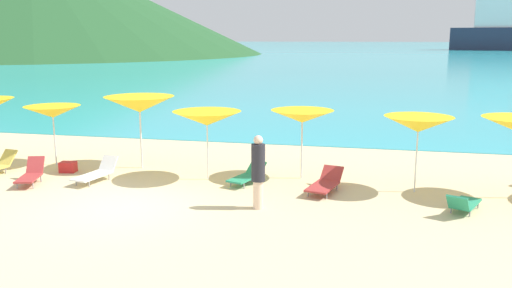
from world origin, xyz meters
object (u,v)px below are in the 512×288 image
(umbrella_5, at_px, (207,118))
(lounge_chair_8, at_px, (97,172))
(lounge_chair_4, at_px, (463,203))
(lounge_chair_10, at_px, (31,174))
(umbrella_7, at_px, (418,124))
(cooler_box, at_px, (68,167))
(lounge_chair_9, at_px, (325,183))
(beachgoer_0, at_px, (258,170))
(lounge_chair_2, at_px, (247,175))
(umbrella_3, at_px, (53,112))
(umbrella_4, at_px, (139,104))
(umbrella_6, at_px, (302,116))

(umbrella_5, bearing_deg, lounge_chair_8, -163.93)
(lounge_chair_4, bearing_deg, lounge_chair_10, 23.22)
(umbrella_7, height_order, cooler_box, umbrella_7)
(lounge_chair_8, distance_m, lounge_chair_9, 6.93)
(lounge_chair_8, xyz_separation_m, cooler_box, (-1.48, 0.82, -0.11))
(umbrella_5, xyz_separation_m, umbrella_7, (6.15, -0.02, 0.04))
(beachgoer_0, bearing_deg, umbrella_7, -31.52)
(cooler_box, bearing_deg, lounge_chair_2, -8.10)
(umbrella_7, xyz_separation_m, cooler_box, (-10.89, -0.09, -1.78))
(lounge_chair_2, relative_size, lounge_chair_8, 0.96)
(umbrella_3, relative_size, lounge_chair_10, 1.36)
(lounge_chair_10, bearing_deg, lounge_chair_8, 3.28)
(umbrella_4, height_order, umbrella_7, umbrella_4)
(lounge_chair_2, height_order, beachgoer_0, beachgoer_0)
(umbrella_4, bearing_deg, umbrella_7, -6.24)
(lounge_chair_8, height_order, cooler_box, lounge_chair_8)
(umbrella_7, xyz_separation_m, lounge_chair_2, (-4.86, -0.13, -1.70))
(umbrella_7, height_order, lounge_chair_9, umbrella_7)
(umbrella_4, height_order, lounge_chair_4, umbrella_4)
(umbrella_7, bearing_deg, lounge_chair_10, -171.92)
(beachgoer_0, bearing_deg, lounge_chair_9, -11.73)
(umbrella_4, height_order, umbrella_5, umbrella_4)
(lounge_chair_2, relative_size, lounge_chair_10, 1.08)
(umbrella_5, xyz_separation_m, cooler_box, (-4.74, -0.12, -1.74))
(lounge_chair_8, bearing_deg, umbrella_3, 156.98)
(umbrella_6, bearing_deg, beachgoer_0, -101.99)
(lounge_chair_10, bearing_deg, lounge_chair_2, -4.40)
(umbrella_3, distance_m, lounge_chair_8, 3.31)
(umbrella_5, height_order, cooler_box, umbrella_5)
(umbrella_6, bearing_deg, umbrella_3, -179.41)
(lounge_chair_8, bearing_deg, lounge_chair_2, 20.59)
(lounge_chair_10, bearing_deg, umbrella_5, 0.34)
(umbrella_5, distance_m, umbrella_6, 2.90)
(lounge_chair_4, relative_size, cooler_box, 3.11)
(umbrella_7, height_order, beachgoer_0, umbrella_7)
(lounge_chair_8, bearing_deg, umbrella_7, 16.32)
(umbrella_5, height_order, beachgoer_0, umbrella_5)
(lounge_chair_4, relative_size, lounge_chair_10, 1.04)
(lounge_chair_8, bearing_deg, lounge_chair_10, -148.56)
(lounge_chair_8, height_order, lounge_chair_10, lounge_chair_10)
(umbrella_5, distance_m, lounge_chair_8, 3.76)
(lounge_chair_2, relative_size, cooler_box, 3.26)
(lounge_chair_4, xyz_separation_m, lounge_chair_8, (-10.48, 0.70, 0.04))
(umbrella_6, xyz_separation_m, lounge_chair_2, (-1.51, -0.92, -1.70))
(lounge_chair_4, height_order, lounge_chair_9, lounge_chair_9)
(lounge_chair_10, bearing_deg, cooler_box, 60.90)
(lounge_chair_9, distance_m, lounge_chair_10, 8.77)
(umbrella_5, bearing_deg, lounge_chair_4, -12.82)
(umbrella_4, distance_m, lounge_chair_9, 6.73)
(umbrella_3, xyz_separation_m, beachgoer_0, (7.80, -3.12, -0.83))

